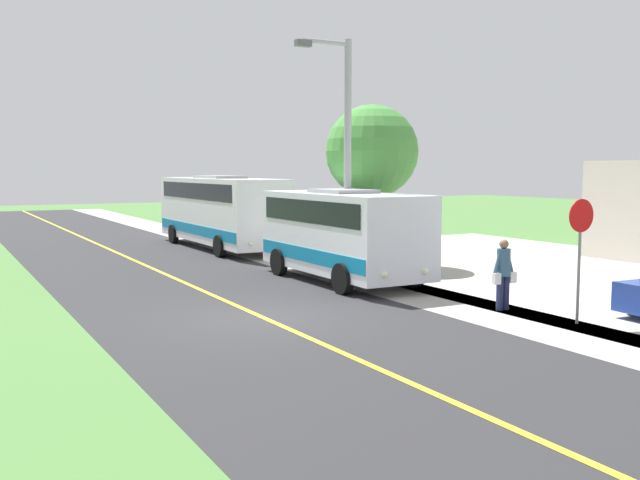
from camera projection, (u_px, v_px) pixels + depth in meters
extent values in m
plane|color=#477238|center=(262.00, 317.00, 17.27)|extent=(120.00, 120.00, 0.00)
cube|color=#28282B|center=(262.00, 317.00, 17.27)|extent=(8.00, 100.00, 0.01)
cube|color=#9E9991|center=(435.00, 299.00, 19.75)|extent=(2.40, 100.00, 0.01)
cube|color=gold|center=(262.00, 317.00, 17.27)|extent=(0.16, 100.00, 0.00)
cube|color=white|center=(343.00, 232.00, 22.68)|extent=(2.48, 6.82, 2.45)
cube|color=#0C72A5|center=(343.00, 253.00, 22.75)|extent=(2.52, 6.68, 0.44)
cube|color=black|center=(343.00, 210.00, 22.62)|extent=(2.52, 6.14, 0.70)
cube|color=gray|center=(343.00, 191.00, 22.56)|extent=(1.49, 2.05, 0.12)
cylinder|color=black|center=(414.00, 273.00, 21.53)|extent=(0.25, 0.90, 0.90)
cylinder|color=black|center=(342.00, 279.00, 20.36)|extent=(0.25, 0.90, 0.90)
cylinder|color=black|center=(343.00, 258.00, 25.23)|extent=(0.25, 0.90, 0.90)
cylinder|color=black|center=(279.00, 262.00, 24.05)|extent=(0.25, 0.90, 0.90)
sphere|color=#F2EACC|center=(425.00, 271.00, 20.09)|extent=(0.20, 0.20, 0.20)
sphere|color=#F2EACC|center=(385.00, 275.00, 19.45)|extent=(0.20, 0.20, 0.20)
cube|color=white|center=(220.00, 209.00, 32.12)|extent=(2.43, 10.05, 2.79)
cube|color=#0C72A5|center=(220.00, 228.00, 32.20)|extent=(2.47, 9.85, 0.44)
cube|color=black|center=(220.00, 191.00, 32.04)|extent=(2.47, 9.05, 0.70)
cube|color=gray|center=(220.00, 177.00, 31.98)|extent=(1.46, 3.02, 0.12)
cylinder|color=black|center=(274.00, 243.00, 30.10)|extent=(0.25, 0.90, 0.90)
cylinder|color=black|center=(220.00, 246.00, 28.95)|extent=(0.25, 0.90, 0.90)
cylinder|color=black|center=(221.00, 232.00, 35.55)|extent=(0.25, 0.90, 0.90)
cylinder|color=black|center=(173.00, 234.00, 34.39)|extent=(0.25, 0.90, 0.90)
sphere|color=#F2EACC|center=(282.00, 242.00, 28.13)|extent=(0.20, 0.20, 0.20)
sphere|color=#F2EACC|center=(251.00, 244.00, 27.50)|extent=(0.20, 0.20, 0.20)
cylinder|color=#1E2347|center=(506.00, 293.00, 18.17)|extent=(0.18, 0.18, 0.87)
cylinder|color=#1E2347|center=(500.00, 293.00, 18.07)|extent=(0.18, 0.18, 0.87)
cylinder|color=#335972|center=(504.00, 262.00, 18.04)|extent=(0.34, 0.34, 0.69)
sphere|color=#8C664C|center=(504.00, 244.00, 17.99)|extent=(0.24, 0.24, 0.24)
cylinder|color=#335972|center=(509.00, 260.00, 18.12)|extent=(0.29, 0.10, 0.62)
cube|color=white|center=(512.00, 277.00, 18.16)|extent=(0.20, 0.12, 0.28)
cylinder|color=#335972|center=(498.00, 261.00, 17.95)|extent=(0.29, 0.10, 0.62)
cube|color=white|center=(497.00, 279.00, 17.91)|extent=(0.20, 0.12, 0.28)
cylinder|color=slate|center=(578.00, 277.00, 16.44)|extent=(0.07, 0.07, 2.20)
cylinder|color=red|center=(581.00, 216.00, 16.29)|extent=(0.76, 0.03, 0.76)
cylinder|color=#9E9EA3|center=(348.00, 161.00, 23.10)|extent=(0.24, 0.24, 7.65)
cylinder|color=#9E9EA3|center=(326.00, 42.00, 22.36)|extent=(1.60, 0.14, 0.14)
cube|color=#59595B|center=(303.00, 43.00, 21.99)|extent=(0.50, 0.24, 0.20)
cylinder|color=black|center=(635.00, 302.00, 17.57)|extent=(0.65, 0.25, 0.64)
cylinder|color=brown|center=(372.00, 226.00, 26.48)|extent=(0.36, 0.36, 2.92)
sphere|color=#478C3D|center=(372.00, 151.00, 26.21)|extent=(3.40, 3.40, 3.40)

